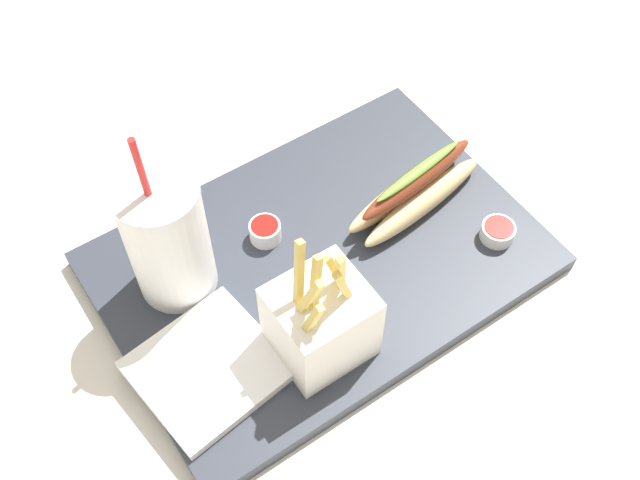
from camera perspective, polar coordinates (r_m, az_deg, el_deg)
ground_plane at (r=0.85m, az=-0.00°, el=-2.33°), size 2.40×2.40×0.02m
food_tray at (r=0.83m, az=-0.00°, el=-1.58°), size 0.46×0.32×0.02m
soda_cup at (r=0.76m, az=-11.34°, el=0.08°), size 0.08×0.08×0.22m
fries_basket at (r=0.73m, az=0.06°, el=-6.09°), size 0.09×0.08×0.16m
hot_dog_1 at (r=0.85m, az=7.17°, el=3.70°), size 0.19×0.07×0.06m
ketchup_cup_1 at (r=0.85m, az=13.16°, el=0.65°), size 0.04×0.04×0.02m
ketchup_cup_2 at (r=0.83m, az=-4.13°, el=0.71°), size 0.03×0.03×0.02m
napkin_stack at (r=0.76m, az=-8.36°, el=-9.47°), size 0.15×0.14×0.01m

